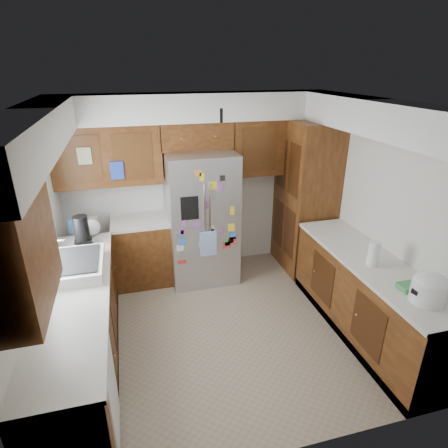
% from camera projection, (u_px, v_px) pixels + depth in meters
% --- Properties ---
extents(floor, '(3.60, 3.60, 0.00)m').
position_uv_depth(floor, '(224.00, 327.00, 4.37)').
color(floor, gray).
rests_on(floor, ground).
extents(room_shell, '(3.64, 3.24, 2.52)m').
position_uv_depth(room_shell, '(206.00, 167.00, 3.95)').
color(room_shell, silver).
rests_on(room_shell, ground).
extents(left_counter_run, '(1.36, 3.20, 0.92)m').
position_uv_depth(left_counter_run, '(98.00, 314.00, 3.90)').
color(left_counter_run, '#3C1E0B').
rests_on(left_counter_run, ground).
extents(right_counter_run, '(0.63, 2.25, 0.92)m').
position_uv_depth(right_counter_run, '(366.00, 300.00, 4.14)').
color(right_counter_run, '#3C1E0B').
rests_on(right_counter_run, ground).
extents(pantry, '(0.60, 0.90, 2.15)m').
position_uv_depth(pantry, '(305.00, 198.00, 5.32)').
color(pantry, '#3C1E0B').
rests_on(pantry, ground).
extents(fridge, '(0.90, 0.79, 1.80)m').
position_uv_depth(fridge, '(202.00, 218.00, 5.08)').
color(fridge, '#ADAEB3').
rests_on(fridge, ground).
extents(bridge_cabinet, '(0.96, 0.34, 0.35)m').
position_uv_depth(bridge_cabinet, '(196.00, 135.00, 4.86)').
color(bridge_cabinet, '#3C1E0B').
rests_on(bridge_cabinet, fridge).
extents(fridge_top_items, '(0.88, 0.30, 0.25)m').
position_uv_depth(fridge_top_items, '(201.00, 112.00, 4.70)').
color(fridge_top_items, blue).
rests_on(fridge_top_items, bridge_cabinet).
extents(sink_assembly, '(0.52, 0.70, 0.37)m').
position_uv_depth(sink_assembly, '(76.00, 265.00, 3.71)').
color(sink_assembly, white).
rests_on(sink_assembly, left_counter_run).
extents(left_counter_clutter, '(0.37, 0.83, 0.38)m').
position_uv_depth(left_counter_clutter, '(84.00, 230.00, 4.34)').
color(left_counter_clutter, black).
rests_on(left_counter_clutter, left_counter_run).
extents(rice_cooker, '(0.31, 0.30, 0.26)m').
position_uv_depth(rice_cooker, '(430.00, 288.00, 3.22)').
color(rice_cooker, white).
rests_on(rice_cooker, right_counter_run).
extents(paper_towel, '(0.12, 0.12, 0.27)m').
position_uv_depth(paper_towel, '(374.00, 254.00, 3.80)').
color(paper_towel, white).
rests_on(paper_towel, right_counter_run).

